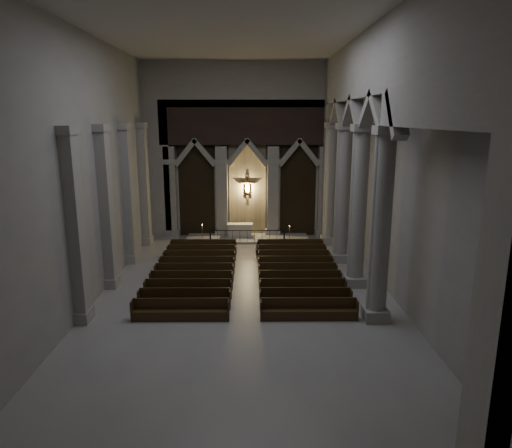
# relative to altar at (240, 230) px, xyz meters

# --- Properties ---
(room) EXTENTS (24.00, 24.10, 12.00)m
(room) POSITION_rel_altar_xyz_m (0.53, -10.87, 6.99)
(room) COLOR #989690
(room) RESTS_ON ground
(sanctuary_wall) EXTENTS (14.00, 0.77, 12.00)m
(sanctuary_wall) POSITION_rel_altar_xyz_m (0.53, 0.67, 6.01)
(sanctuary_wall) COLOR #9D9A92
(sanctuary_wall) RESTS_ON ground
(right_arcade) EXTENTS (1.00, 24.00, 12.00)m
(right_arcade) POSITION_rel_altar_xyz_m (6.03, -9.54, 7.22)
(right_arcade) COLOR #9D9A92
(right_arcade) RESTS_ON ground
(left_pilasters) EXTENTS (0.60, 13.00, 8.03)m
(left_pilasters) POSITION_rel_altar_xyz_m (-6.22, -7.37, 3.30)
(left_pilasters) COLOR #9D9A92
(left_pilasters) RESTS_ON ground
(sanctuary_step) EXTENTS (8.50, 2.60, 0.15)m
(sanctuary_step) POSITION_rel_altar_xyz_m (0.53, -0.27, -0.53)
(sanctuary_step) COLOR #9D9A92
(sanctuary_step) RESTS_ON ground
(altar) EXTENTS (1.79, 0.72, 0.91)m
(altar) POSITION_rel_altar_xyz_m (0.00, 0.00, 0.00)
(altar) COLOR beige
(altar) RESTS_ON sanctuary_step
(altar_rail) EXTENTS (5.06, 0.09, 0.99)m
(altar_rail) POSITION_rel_altar_xyz_m (0.53, -1.50, 0.05)
(altar_rail) COLOR black
(altar_rail) RESTS_ON ground
(candle_stand_left) EXTENTS (0.23, 0.23, 1.39)m
(candle_stand_left) POSITION_rel_altar_xyz_m (-2.47, -1.60, -0.23)
(candle_stand_left) COLOR olive
(candle_stand_left) RESTS_ON ground
(candle_stand_right) EXTENTS (0.23, 0.23, 1.38)m
(candle_stand_right) POSITION_rel_altar_xyz_m (3.32, -1.99, -0.23)
(candle_stand_right) COLOR olive
(candle_stand_right) RESTS_ON ground
(pews) EXTENTS (9.50, 9.97, 0.91)m
(pews) POSITION_rel_altar_xyz_m (0.53, -8.56, -0.31)
(pews) COLOR black
(pews) RESTS_ON ground
(worshipper) EXTENTS (0.41, 0.29, 1.08)m
(worshipper) POSITION_rel_altar_xyz_m (1.24, -4.70, -0.07)
(worshipper) COLOR black
(worshipper) RESTS_ON ground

